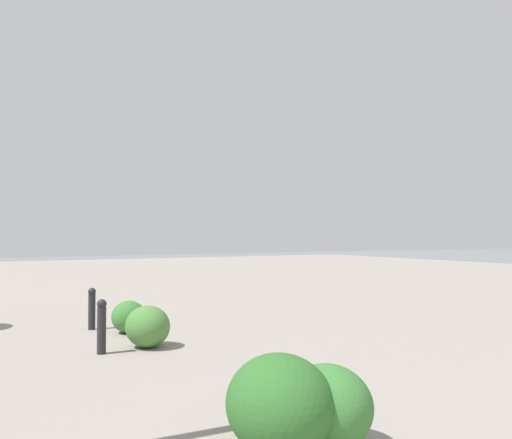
# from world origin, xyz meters

# --- Properties ---
(bollard_near) EXTENTS (0.13, 0.13, 0.74)m
(bollard_near) POSITION_xyz_m (7.72, -0.75, 0.39)
(bollard_near) COLOR #232328
(bollard_near) RESTS_ON ground
(bollard_mid) EXTENTS (0.13, 0.13, 0.71)m
(bollard_mid) POSITION_xyz_m (9.71, -1.05, 0.37)
(bollard_mid) COLOR #232328
(bollard_mid) RESTS_ON ground
(shrub_low) EXTENTS (0.70, 0.63, 0.60)m
(shrub_low) POSITION_xyz_m (7.82, -1.43, 0.30)
(shrub_low) COLOR #477F38
(shrub_low) RESTS_ON ground
(shrub_round) EXTENTS (0.62, 0.56, 0.53)m
(shrub_round) POSITION_xyz_m (9.08, -1.51, 0.26)
(shrub_round) COLOR #387533
(shrub_round) RESTS_ON ground
(shrub_wide) EXTENTS (0.74, 0.66, 0.63)m
(shrub_wide) POSITION_xyz_m (3.61, -1.50, 0.31)
(shrub_wide) COLOR #387533
(shrub_wide) RESTS_ON ground
(shrub_tall) EXTENTS (0.87, 0.78, 0.74)m
(shrub_tall) POSITION_xyz_m (3.66, -1.10, 0.37)
(shrub_tall) COLOR #2D6628
(shrub_tall) RESTS_ON ground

